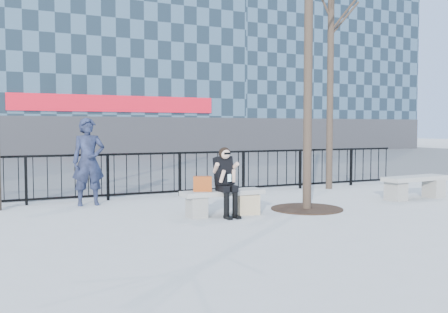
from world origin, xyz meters
name	(u,v)px	position (x,y,z in m)	size (l,w,h in m)	color
ground	(223,215)	(0.00, 0.00, 0.00)	(120.00, 120.00, 0.00)	#A8A7A2
street_surface	(88,164)	(0.00, 15.00, 0.00)	(60.00, 23.00, 0.01)	#474747
railing	(172,174)	(0.00, 3.00, 0.55)	(14.00, 0.06, 1.10)	black
building_right	(303,26)	(20.00, 27.00, 10.30)	(16.20, 10.20, 20.60)	#496575
tree_right	(331,0)	(4.50, 2.60, 5.24)	(2.80, 2.80, 7.00)	black
tree_grate	(307,209)	(1.90, -0.10, 0.01)	(1.50, 1.50, 0.02)	black
bench_main	(223,200)	(0.00, 0.00, 0.30)	(1.65, 0.46, 0.49)	slate
bench_second	(415,185)	(5.16, 0.10, 0.34)	(1.84, 0.51, 0.55)	slate
seated_woman	(226,182)	(0.00, -0.16, 0.67)	(0.50, 0.64, 1.34)	black
handbag	(202,184)	(-0.42, 0.02, 0.64)	(0.35, 0.17, 0.29)	#943A12
shopping_bag	(249,205)	(0.49, -0.17, 0.19)	(0.41, 0.15, 0.39)	#CBB88F
standing_man	(88,162)	(-2.15, 2.40, 0.96)	(0.70, 0.46, 1.93)	black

